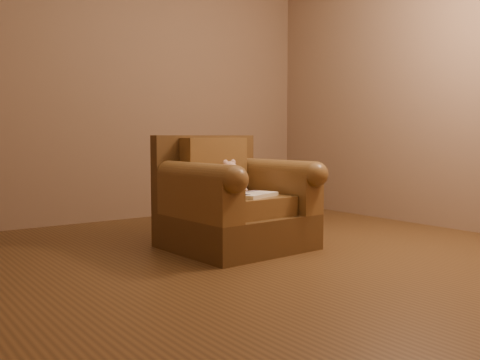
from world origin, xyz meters
TOP-DOWN VIEW (x-y plane):
  - floor at (0.00, 0.00)m, footprint 4.00×4.00m
  - armchair at (0.02, 0.31)m, footprint 0.94×0.90m
  - teddy_bear at (0.06, 0.39)m, footprint 0.18×0.21m
  - guidebook at (0.04, 0.10)m, footprint 0.38×0.31m
  - side_table at (1.15, 0.87)m, footprint 0.37×0.37m

SIDE VIEW (x-z plane):
  - floor at x=0.00m, z-range 0.00..0.00m
  - side_table at x=1.15m, z-range 0.02..0.53m
  - armchair at x=0.02m, z-range -0.09..0.72m
  - guidebook at x=0.04m, z-range 0.38..0.41m
  - teddy_bear at x=0.06m, z-range 0.35..0.61m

